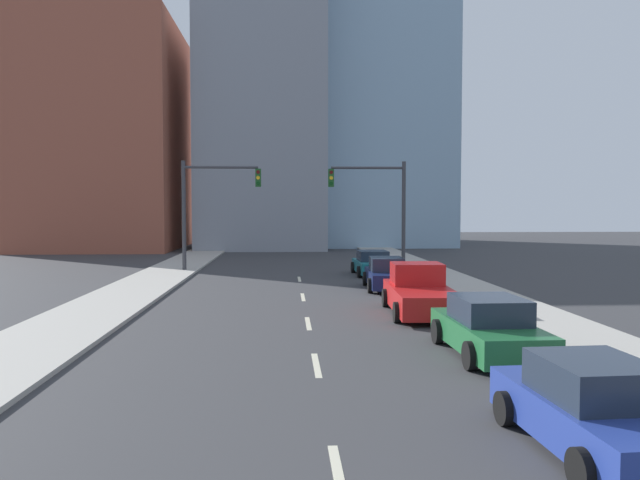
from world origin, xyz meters
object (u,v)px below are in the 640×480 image
(sedan_green, at_px, (489,329))
(sedan_teal, at_px, (373,264))
(traffic_signal_right, at_px, (383,200))
(sedan_navy, at_px, (386,275))
(traffic_signal_left, at_px, (205,200))
(sedan_blue, at_px, (594,410))
(pickup_truck_red, at_px, (420,293))

(sedan_green, distance_m, sedan_teal, 19.89)
(traffic_signal_right, xyz_separation_m, sedan_teal, (-0.96, -2.48, -3.75))
(sedan_green, bearing_deg, sedan_teal, 89.68)
(traffic_signal_right, relative_size, sedan_navy, 1.44)
(traffic_signal_left, relative_size, traffic_signal_right, 1.00)
(traffic_signal_right, distance_m, sedan_blue, 29.14)
(sedan_teal, bearing_deg, traffic_signal_right, 67.61)
(sedan_blue, relative_size, sedan_teal, 0.99)
(sedan_green, bearing_deg, traffic_signal_left, 113.39)
(pickup_truck_red, bearing_deg, traffic_signal_left, 124.40)
(traffic_signal_left, height_order, sedan_green, traffic_signal_left)
(traffic_signal_left, xyz_separation_m, sedan_teal, (9.92, -2.48, -3.75))
(sedan_blue, bearing_deg, sedan_green, 82.99)
(traffic_signal_left, xyz_separation_m, sedan_blue, (9.73, -28.88, -3.73))
(traffic_signal_left, distance_m, sedan_green, 24.86)
(traffic_signal_right, relative_size, pickup_truck_red, 1.20)
(traffic_signal_right, xyz_separation_m, sedan_blue, (-1.15, -28.88, -3.73))
(traffic_signal_left, xyz_separation_m, traffic_signal_right, (10.88, 0.00, 0.00))
(sedan_navy, bearing_deg, traffic_signal_left, 140.41)
(traffic_signal_left, distance_m, sedan_teal, 10.89)
(traffic_signal_left, bearing_deg, sedan_green, -65.50)
(pickup_truck_red, distance_m, sedan_navy, 6.96)
(sedan_blue, distance_m, sedan_teal, 26.40)
(traffic_signal_left, bearing_deg, pickup_truck_red, -58.24)
(sedan_teal, bearing_deg, pickup_truck_red, -91.77)
(sedan_navy, bearing_deg, sedan_teal, 90.70)
(sedan_green, bearing_deg, traffic_signal_right, 87.13)
(traffic_signal_left, relative_size, sedan_green, 1.41)
(sedan_blue, relative_size, sedan_navy, 0.92)
(traffic_signal_left, height_order, pickup_truck_red, traffic_signal_left)
(sedan_blue, xyz_separation_m, sedan_green, (0.47, 6.51, 0.04))
(sedan_blue, height_order, sedan_green, sedan_green)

